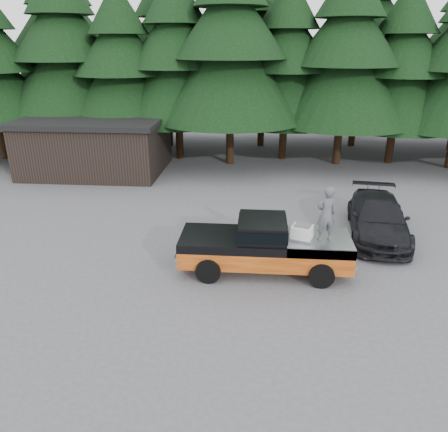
# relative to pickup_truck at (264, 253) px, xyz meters

# --- Properties ---
(ground) EXTENTS (120.00, 120.00, 0.00)m
(ground) POSITION_rel_pickup_truck_xyz_m (-1.22, -0.02, -0.67)
(ground) COLOR #4E4E51
(ground) RESTS_ON ground
(pickup_truck) EXTENTS (6.00, 2.04, 1.33)m
(pickup_truck) POSITION_rel_pickup_truck_xyz_m (0.00, 0.00, 0.00)
(pickup_truck) COLOR orange
(pickup_truck) RESTS_ON ground
(truck_cab) EXTENTS (1.66, 1.90, 0.59)m
(truck_cab) POSITION_rel_pickup_truck_xyz_m (-0.10, 0.00, 0.96)
(truck_cab) COLOR black
(truck_cab) RESTS_ON pickup_truck
(air_compressor) EXTENTS (0.81, 0.74, 0.46)m
(air_compressor) POSITION_rel_pickup_truck_xyz_m (1.22, -0.20, 0.89)
(air_compressor) COLOR silver
(air_compressor) RESTS_ON pickup_truck
(man_on_bed) EXTENTS (0.79, 0.63, 1.88)m
(man_on_bed) POSITION_rel_pickup_truck_xyz_m (1.94, -0.24, 1.61)
(man_on_bed) COLOR #4C4E53
(man_on_bed) RESTS_ON pickup_truck
(parked_car) EXTENTS (2.89, 5.68, 1.58)m
(parked_car) POSITION_rel_pickup_truck_xyz_m (4.64, 3.32, 0.12)
(parked_car) COLOR black
(parked_car) RESTS_ON ground
(utility_building) EXTENTS (8.40, 6.40, 3.30)m
(utility_building) POSITION_rel_pickup_truck_xyz_m (-10.22, 11.98, 1.00)
(utility_building) COLOR black
(utility_building) RESTS_ON ground
(treeline) EXTENTS (60.15, 16.05, 17.50)m
(treeline) POSITION_rel_pickup_truck_xyz_m (-0.79, 17.18, 7.06)
(treeline) COLOR black
(treeline) RESTS_ON ground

